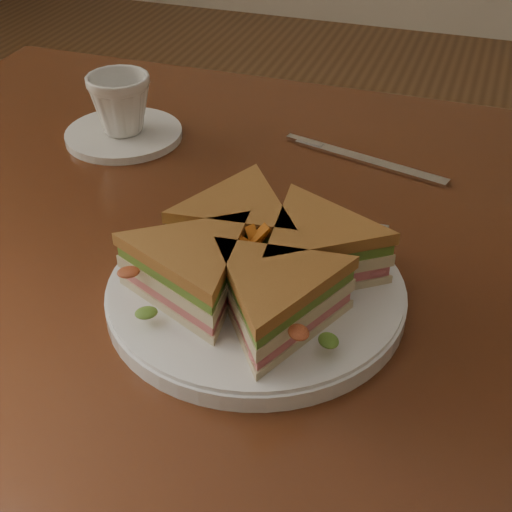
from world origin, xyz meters
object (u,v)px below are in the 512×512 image
object	(u,v)px
table	(301,312)
knife	(358,158)
spoon	(261,212)
saucer	(124,134)
coffee_cup	(120,104)
sandwich_wedges	(256,261)
plate	(256,293)

from	to	relation	value
table	knife	xyz separation A→B (m)	(0.02, 0.19, 0.10)
spoon	saucer	world-z (taller)	same
spoon	coffee_cup	xyz separation A→B (m)	(-0.23, 0.12, 0.04)
knife	coffee_cup	distance (m)	0.30
sandwich_wedges	spoon	size ratio (longest dim) A/B	1.56
table	knife	distance (m)	0.21
table	coffee_cup	world-z (taller)	coffee_cup
sandwich_wedges	table	bearing A→B (deg)	82.47
spoon	saucer	xyz separation A→B (m)	(-0.23, 0.12, 0.00)
plate	coffee_cup	bearing A→B (deg)	136.41
plate	knife	distance (m)	0.30
knife	saucer	size ratio (longest dim) A/B	1.42
knife	spoon	bearing A→B (deg)	-100.10
table	sandwich_wedges	xyz separation A→B (m)	(-0.01, -0.11, 0.14)
saucer	sandwich_wedges	bearing A→B (deg)	-43.59
spoon	coffee_cup	size ratio (longest dim) A/B	2.31
spoon	sandwich_wedges	bearing A→B (deg)	-78.64
table	spoon	world-z (taller)	spoon
table	plate	size ratio (longest dim) A/B	4.44
plate	table	bearing A→B (deg)	82.47
sandwich_wedges	coffee_cup	bearing A→B (deg)	136.41
table	saucer	distance (m)	0.33
knife	saucer	distance (m)	0.30
knife	saucer	world-z (taller)	saucer
plate	saucer	xyz separation A→B (m)	(-0.27, 0.26, -0.00)
table	knife	bearing A→B (deg)	85.34
plate	spoon	distance (m)	0.14
coffee_cup	table	bearing A→B (deg)	-50.53
spoon	knife	xyz separation A→B (m)	(0.07, 0.16, -0.00)
coffee_cup	saucer	bearing A→B (deg)	0.00
plate	knife	size ratio (longest dim) A/B	1.28
knife	coffee_cup	size ratio (longest dim) A/B	2.66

